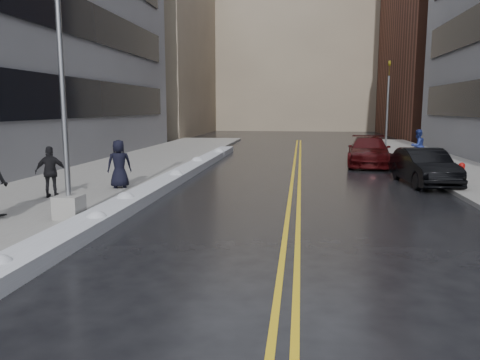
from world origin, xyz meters
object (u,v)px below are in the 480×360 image
(traffic_signal, at_px, (388,102))
(pedestrian_d, at_px, (51,172))
(fire_hydrant, at_px, (461,171))
(pedestrian_east, at_px, (418,146))
(pedestrian_c, at_px, (119,164))
(lamppost, at_px, (65,127))
(car_maroon, at_px, (369,151))
(car_black, at_px, (424,167))

(traffic_signal, height_order, pedestrian_d, traffic_signal)
(fire_hydrant, bearing_deg, pedestrian_east, 91.98)
(pedestrian_c, bearing_deg, lamppost, 75.20)
(pedestrian_east, distance_m, car_maroon, 2.59)
(fire_hydrant, distance_m, traffic_signal, 14.30)
(pedestrian_c, distance_m, pedestrian_d, 2.50)
(lamppost, bearing_deg, pedestrian_d, 126.39)
(car_black, bearing_deg, car_maroon, 95.78)
(pedestrian_east, distance_m, car_black, 6.74)
(traffic_signal, distance_m, car_black, 14.60)
(pedestrian_c, bearing_deg, pedestrian_d, 32.77)
(pedestrian_c, height_order, pedestrian_east, pedestrian_east)
(lamppost, distance_m, pedestrian_east, 18.78)
(pedestrian_d, bearing_deg, car_black, -176.92)
(lamppost, xyz_separation_m, pedestrian_c, (-0.48, 4.68, -1.51))
(lamppost, distance_m, pedestrian_c, 4.94)
(car_black, bearing_deg, lamppost, -150.30)
(fire_hydrant, bearing_deg, pedestrian_c, -165.42)
(fire_hydrant, distance_m, car_black, 1.54)
(traffic_signal, bearing_deg, pedestrian_d, -125.46)
(pedestrian_d, relative_size, car_maroon, 0.32)
(lamppost, relative_size, traffic_signal, 1.27)
(car_maroon, bearing_deg, pedestrian_d, -128.99)
(fire_hydrant, xyz_separation_m, pedestrian_east, (-0.22, 6.29, 0.47))
(pedestrian_east, bearing_deg, car_black, 47.44)
(pedestrian_east, height_order, car_maroon, pedestrian_east)
(car_black, bearing_deg, pedestrian_c, -170.80)
(pedestrian_east, bearing_deg, fire_hydrant, 60.41)
(pedestrian_east, bearing_deg, pedestrian_d, 8.03)
(car_maroon, bearing_deg, pedestrian_c, -130.65)
(traffic_signal, height_order, pedestrian_c, traffic_signal)
(fire_hydrant, relative_size, car_maroon, 0.14)
(pedestrian_d, relative_size, car_black, 0.38)
(traffic_signal, bearing_deg, pedestrian_east, -87.90)
(car_black, bearing_deg, pedestrian_east, 73.27)
(car_black, distance_m, car_maroon, 6.34)
(car_black, relative_size, car_maroon, 0.83)
(car_black, bearing_deg, fire_hydrant, 6.03)
(lamppost, xyz_separation_m, pedestrian_east, (12.08, 14.29, -1.51))
(pedestrian_east, xyz_separation_m, car_black, (-1.28, -6.61, -0.30))
(pedestrian_c, bearing_deg, car_maroon, -158.00)
(traffic_signal, xyz_separation_m, pedestrian_d, (-13.77, -19.33, -2.43))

